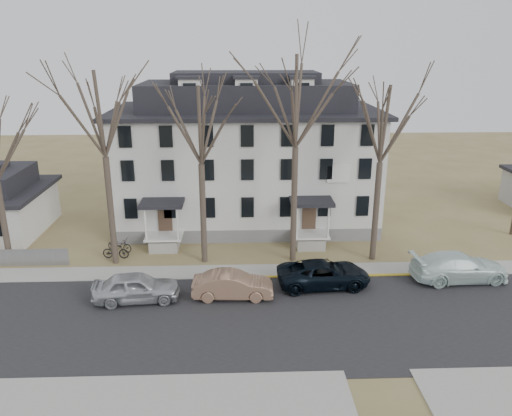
{
  "coord_description": "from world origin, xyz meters",
  "views": [
    {
      "loc": [
        -2.65,
        -21.36,
        14.11
      ],
      "look_at": [
        -1.54,
        9.0,
        4.04
      ],
      "focal_mm": 35.0,
      "sensor_mm": 36.0,
      "label": 1
    }
  ],
  "objects_px": {
    "car_tan": "(233,286)",
    "car_navy": "(324,274)",
    "tree_mid_right": "(383,119)",
    "bicycle_right": "(116,251)",
    "boarding_house": "(246,157)",
    "car_white": "(459,267)",
    "tree_far_left": "(101,108)",
    "tree_mid_left": "(200,120)",
    "car_silver": "(136,288)",
    "tree_center": "(297,95)",
    "bicycle_left": "(120,245)"
  },
  "relations": [
    {
      "from": "car_silver",
      "to": "car_tan",
      "type": "distance_m",
      "value": 5.5
    },
    {
      "from": "tree_mid_left",
      "to": "tree_mid_right",
      "type": "relative_size",
      "value": 1.0
    },
    {
      "from": "tree_mid_left",
      "to": "tree_mid_right",
      "type": "bearing_deg",
      "value": 0.0
    },
    {
      "from": "tree_mid_left",
      "to": "tree_center",
      "type": "bearing_deg",
      "value": 0.0
    },
    {
      "from": "tree_mid_right",
      "to": "tree_center",
      "type": "bearing_deg",
      "value": 180.0
    },
    {
      "from": "boarding_house",
      "to": "tree_mid_right",
      "type": "xyz_separation_m",
      "value": [
        8.5,
        -8.15,
        4.22
      ]
    },
    {
      "from": "tree_mid_left",
      "to": "car_white",
      "type": "height_order",
      "value": "tree_mid_left"
    },
    {
      "from": "bicycle_right",
      "to": "tree_far_left",
      "type": "bearing_deg",
      "value": -164.21
    },
    {
      "from": "tree_center",
      "to": "car_navy",
      "type": "xyz_separation_m",
      "value": [
        1.45,
        -3.91,
        -10.31
      ]
    },
    {
      "from": "car_tan",
      "to": "bicycle_left",
      "type": "height_order",
      "value": "car_tan"
    },
    {
      "from": "car_navy",
      "to": "tree_mid_right",
      "type": "bearing_deg",
      "value": -50.13
    },
    {
      "from": "boarding_house",
      "to": "tree_center",
      "type": "relative_size",
      "value": 1.41
    },
    {
      "from": "car_navy",
      "to": "car_white",
      "type": "bearing_deg",
      "value": -90.87
    },
    {
      "from": "tree_mid_left",
      "to": "car_navy",
      "type": "relative_size",
      "value": 2.27
    },
    {
      "from": "tree_far_left",
      "to": "car_navy",
      "type": "height_order",
      "value": "tree_far_left"
    },
    {
      "from": "car_white",
      "to": "car_silver",
      "type": "bearing_deg",
      "value": 92.39
    },
    {
      "from": "tree_mid_left",
      "to": "car_silver",
      "type": "bearing_deg",
      "value": -123.48
    },
    {
      "from": "car_silver",
      "to": "car_navy",
      "type": "relative_size",
      "value": 0.87
    },
    {
      "from": "tree_mid_left",
      "to": "car_silver",
      "type": "height_order",
      "value": "tree_mid_left"
    },
    {
      "from": "boarding_house",
      "to": "car_white",
      "type": "distance_m",
      "value": 17.98
    },
    {
      "from": "car_tan",
      "to": "bicycle_right",
      "type": "height_order",
      "value": "car_tan"
    },
    {
      "from": "tree_mid_right",
      "to": "bicycle_right",
      "type": "height_order",
      "value": "tree_mid_right"
    },
    {
      "from": "car_silver",
      "to": "bicycle_left",
      "type": "xyz_separation_m",
      "value": [
        -2.57,
        7.21,
        -0.34
      ]
    },
    {
      "from": "tree_far_left",
      "to": "tree_mid_left",
      "type": "bearing_deg",
      "value": 0.0
    },
    {
      "from": "car_tan",
      "to": "car_navy",
      "type": "bearing_deg",
      "value": -75.6
    },
    {
      "from": "boarding_house",
      "to": "bicycle_left",
      "type": "bearing_deg",
      "value": -145.33
    },
    {
      "from": "car_tan",
      "to": "car_navy",
      "type": "distance_m",
      "value": 5.64
    },
    {
      "from": "tree_far_left",
      "to": "tree_center",
      "type": "relative_size",
      "value": 0.93
    },
    {
      "from": "boarding_house",
      "to": "car_white",
      "type": "bearing_deg",
      "value": -41.68
    },
    {
      "from": "boarding_house",
      "to": "car_tan",
      "type": "xyz_separation_m",
      "value": [
        -1.05,
        -13.32,
        -4.61
      ]
    },
    {
      "from": "car_tan",
      "to": "bicycle_left",
      "type": "relative_size",
      "value": 2.45
    },
    {
      "from": "car_tan",
      "to": "car_navy",
      "type": "xyz_separation_m",
      "value": [
        5.5,
        1.26,
        0.01
      ]
    },
    {
      "from": "car_silver",
      "to": "car_white",
      "type": "xyz_separation_m",
      "value": [
        19.55,
        1.94,
        0.03
      ]
    },
    {
      "from": "tree_far_left",
      "to": "car_white",
      "type": "height_order",
      "value": "tree_far_left"
    },
    {
      "from": "car_white",
      "to": "tree_far_left",
      "type": "bearing_deg",
      "value": 77.89
    },
    {
      "from": "tree_center",
      "to": "tree_mid_right",
      "type": "xyz_separation_m",
      "value": [
        5.5,
        0.0,
        -1.48
      ]
    },
    {
      "from": "boarding_house",
      "to": "tree_center",
      "type": "bearing_deg",
      "value": -69.8
    },
    {
      "from": "tree_far_left",
      "to": "tree_mid_right",
      "type": "distance_m",
      "value": 17.52
    },
    {
      "from": "car_tan",
      "to": "car_silver",
      "type": "bearing_deg",
      "value": 93.6
    },
    {
      "from": "tree_mid_left",
      "to": "car_navy",
      "type": "xyz_separation_m",
      "value": [
        7.45,
        -3.91,
        -8.82
      ]
    },
    {
      "from": "tree_mid_right",
      "to": "car_navy",
      "type": "height_order",
      "value": "tree_mid_right"
    },
    {
      "from": "tree_center",
      "to": "car_silver",
      "type": "height_order",
      "value": "tree_center"
    },
    {
      "from": "tree_mid_left",
      "to": "car_tan",
      "type": "xyz_separation_m",
      "value": [
        1.95,
        -5.16,
        -8.84
      ]
    },
    {
      "from": "tree_mid_left",
      "to": "bicycle_left",
      "type": "bearing_deg",
      "value": 163.17
    },
    {
      "from": "tree_center",
      "to": "bicycle_right",
      "type": "xyz_separation_m",
      "value": [
        -12.11,
        0.62,
        -10.53
      ]
    },
    {
      "from": "tree_mid_left",
      "to": "car_navy",
      "type": "distance_m",
      "value": 12.19
    },
    {
      "from": "tree_center",
      "to": "car_tan",
      "type": "height_order",
      "value": "tree_center"
    },
    {
      "from": "boarding_house",
      "to": "bicycle_left",
      "type": "relative_size",
      "value": 10.94
    },
    {
      "from": "boarding_house",
      "to": "bicycle_left",
      "type": "distance_m",
      "value": 12.11
    },
    {
      "from": "tree_mid_right",
      "to": "bicycle_right",
      "type": "distance_m",
      "value": 19.81
    }
  ]
}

